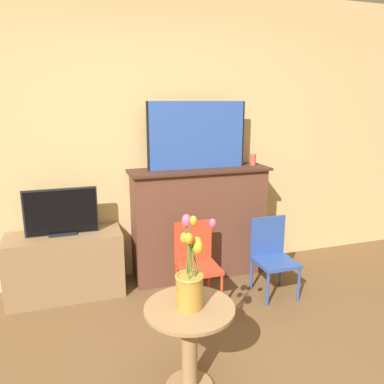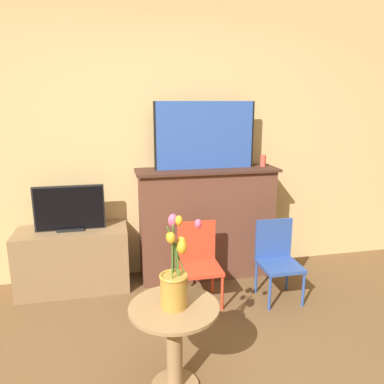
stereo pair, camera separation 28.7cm
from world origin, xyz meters
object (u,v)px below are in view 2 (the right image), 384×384
Objects in this scene: vase_tulips at (175,279)px; chair_blue at (277,256)px; painting at (205,135)px; tv_monitor at (69,209)px; chair_red at (199,259)px.

chair_blue is at bearing 40.49° from vase_tulips.
vase_tulips reaches higher than chair_blue.
painting reaches higher than vase_tulips.
chair_blue is at bearing -16.39° from tv_monitor.
vase_tulips is at bearing -110.22° from painting.
tv_monitor reaches higher than chair_red.
tv_monitor is 0.89× the size of chair_red.
chair_blue is (1.76, -0.52, -0.39)m from tv_monitor.
chair_red and chair_blue have the same top height.
tv_monitor reaches higher than chair_blue.
vase_tulips is (-0.54, -1.46, -0.67)m from painting.
chair_red is 1.11m from vase_tulips.
chair_red is at bearing 172.58° from chair_blue.
chair_red is at bearing 69.40° from vase_tulips.
painting is 1.39m from tv_monitor.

